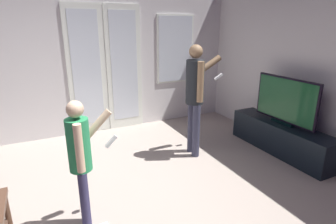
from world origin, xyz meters
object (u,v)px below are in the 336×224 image
object	(u,v)px
tv_stand	(281,138)
flat_screen_tv	(285,101)
person_child	(81,155)
person_adult	(196,91)

from	to	relation	value
tv_stand	flat_screen_tv	size ratio (longest dim) A/B	1.61
flat_screen_tv	person_child	xyz separation A→B (m)	(-2.90, -0.38, -0.06)
person_child	person_adult	bearing A→B (deg)	27.71
flat_screen_tv	person_adult	xyz separation A→B (m)	(-1.20, 0.51, 0.16)
flat_screen_tv	person_child	distance (m)	2.93
tv_stand	person_child	xyz separation A→B (m)	(-2.90, -0.38, 0.52)
tv_stand	person_child	bearing A→B (deg)	-172.53
person_child	flat_screen_tv	bearing A→B (deg)	7.55
tv_stand	person_child	size ratio (longest dim) A/B	1.36
tv_stand	person_child	world-z (taller)	person_child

